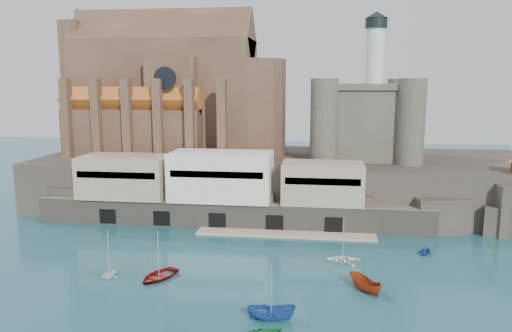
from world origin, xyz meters
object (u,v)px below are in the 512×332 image
at_px(castle_keep, 364,117).
at_px(boat_2, 271,320).
at_px(boat_0, 159,278).
at_px(church, 173,97).

height_order(castle_keep, boat_2, castle_keep).
xyz_separation_m(castle_keep, boat_2, (-13.28, -53.55, -18.31)).
distance_m(castle_keep, boat_0, 55.84).
bearing_deg(boat_2, church, 21.15).
bearing_deg(boat_2, boat_0, 53.66).
distance_m(boat_0, boat_2, 18.48).
height_order(church, boat_0, church).
xyz_separation_m(castle_keep, boat_0, (-29.09, -44.00, -18.31)).
bearing_deg(church, boat_0, -76.06).
distance_m(church, castle_keep, 40.39).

